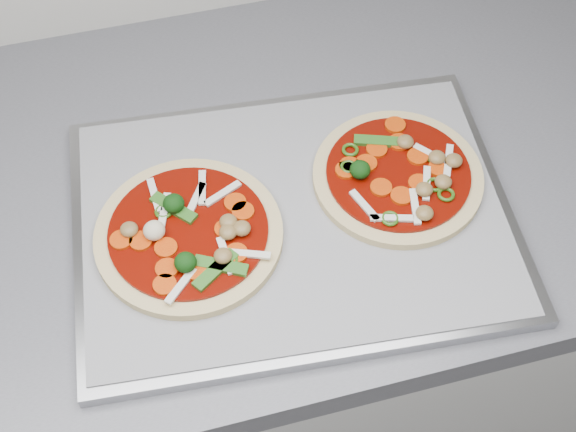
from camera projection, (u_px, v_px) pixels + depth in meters
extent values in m
cube|color=silver|center=(376.00, 319.00, 1.37)|extent=(3.60, 0.60, 0.86)
cube|color=slate|center=(408.00, 150.00, 1.01)|extent=(3.60, 0.60, 0.04)
cube|color=gray|center=(293.00, 219.00, 0.91)|extent=(0.52, 0.40, 0.02)
cube|color=gray|center=(293.00, 214.00, 0.90)|extent=(0.50, 0.38, 0.00)
cylinder|color=#D0B37F|center=(189.00, 235.00, 0.88)|extent=(0.26, 0.26, 0.01)
cylinder|color=#740600|center=(188.00, 231.00, 0.87)|extent=(0.22, 0.22, 0.00)
ellipsoid|color=beige|center=(154.00, 231.00, 0.86)|extent=(0.03, 0.03, 0.02)
ellipsoid|color=brown|center=(223.00, 256.00, 0.85)|extent=(0.02, 0.02, 0.01)
cube|color=#356F1B|center=(174.00, 208.00, 0.89)|extent=(0.05, 0.05, 0.00)
torus|color=#2B5412|center=(164.00, 211.00, 0.88)|extent=(0.03, 0.03, 0.00)
ellipsoid|color=brown|center=(228.00, 222.00, 0.87)|extent=(0.03, 0.03, 0.01)
ellipsoid|color=#103D10|center=(185.00, 262.00, 0.84)|extent=(0.02, 0.02, 0.02)
cylinder|color=#D7560B|center=(195.00, 270.00, 0.84)|extent=(0.03, 0.03, 0.00)
cylinder|color=#D7560B|center=(165.00, 285.00, 0.83)|extent=(0.03, 0.03, 0.00)
cube|color=white|center=(181.00, 286.00, 0.83)|extent=(0.04, 0.04, 0.00)
cube|color=white|center=(226.00, 256.00, 0.85)|extent=(0.01, 0.05, 0.00)
cylinder|color=#D7560B|center=(236.00, 253.00, 0.85)|extent=(0.03, 0.03, 0.00)
torus|color=#2B5412|center=(229.00, 260.00, 0.85)|extent=(0.02, 0.02, 0.00)
cube|color=white|center=(223.00, 194.00, 0.90)|extent=(0.05, 0.03, 0.00)
ellipsoid|color=brown|center=(129.00, 229.00, 0.87)|extent=(0.03, 0.03, 0.01)
cube|color=#356F1B|center=(216.00, 270.00, 0.84)|extent=(0.06, 0.04, 0.00)
cylinder|color=#D7560B|center=(121.00, 240.00, 0.86)|extent=(0.04, 0.04, 0.00)
cylinder|color=#D7560B|center=(235.00, 203.00, 0.89)|extent=(0.03, 0.03, 0.00)
cube|color=white|center=(164.00, 211.00, 0.88)|extent=(0.02, 0.05, 0.00)
cylinder|color=#D7560B|center=(166.00, 248.00, 0.86)|extent=(0.03, 0.03, 0.00)
ellipsoid|color=brown|center=(228.00, 232.00, 0.86)|extent=(0.03, 0.03, 0.01)
cube|color=white|center=(196.00, 199.00, 0.89)|extent=(0.03, 0.04, 0.00)
cylinder|color=#D7560B|center=(167.00, 269.00, 0.84)|extent=(0.03, 0.03, 0.00)
cube|color=white|center=(155.00, 195.00, 0.90)|extent=(0.01, 0.05, 0.00)
ellipsoid|color=brown|center=(242.00, 228.00, 0.87)|extent=(0.03, 0.03, 0.01)
cube|color=white|center=(202.00, 188.00, 0.90)|extent=(0.02, 0.05, 0.00)
cube|color=#356F1B|center=(221.00, 266.00, 0.84)|extent=(0.06, 0.04, 0.00)
cylinder|color=#D7560B|center=(226.00, 229.00, 0.87)|extent=(0.03, 0.03, 0.00)
cylinder|color=#D7560B|center=(141.00, 241.00, 0.86)|extent=(0.03, 0.03, 0.00)
ellipsoid|color=#103D10|center=(174.00, 203.00, 0.88)|extent=(0.03, 0.03, 0.02)
cube|color=white|center=(248.00, 254.00, 0.85)|extent=(0.05, 0.02, 0.00)
cylinder|color=#D7560B|center=(243.00, 211.00, 0.88)|extent=(0.03, 0.03, 0.00)
cylinder|color=#D0B37F|center=(398.00, 177.00, 0.93)|extent=(0.24, 0.24, 0.01)
cylinder|color=#740600|center=(398.00, 173.00, 0.92)|extent=(0.21, 0.21, 0.00)
torus|color=#2B5412|center=(435.00, 185.00, 0.91)|extent=(0.03, 0.03, 0.00)
cylinder|color=#D7560B|center=(366.00, 163.00, 0.93)|extent=(0.03, 0.03, 0.00)
cube|color=white|center=(364.00, 206.00, 0.89)|extent=(0.02, 0.05, 0.00)
ellipsoid|color=#103D10|center=(360.00, 170.00, 0.91)|extent=(0.03, 0.03, 0.02)
cylinder|color=#D7560B|center=(346.00, 170.00, 0.92)|extent=(0.03, 0.03, 0.00)
cylinder|color=#D7560B|center=(399.00, 142.00, 0.94)|extent=(0.03, 0.03, 0.00)
cylinder|color=#D7560B|center=(401.00, 196.00, 0.90)|extent=(0.03, 0.03, 0.00)
cylinder|color=#D7560B|center=(419.00, 183.00, 0.91)|extent=(0.03, 0.03, 0.00)
cylinder|color=#D7560B|center=(350.00, 166.00, 0.92)|extent=(0.03, 0.03, 0.00)
cube|color=white|center=(426.00, 183.00, 0.91)|extent=(0.03, 0.05, 0.00)
ellipsoid|color=brown|center=(405.00, 142.00, 0.94)|extent=(0.02, 0.02, 0.01)
cylinder|color=#D7560B|center=(395.00, 125.00, 0.96)|extent=(0.03, 0.03, 0.00)
torus|color=#2B5412|center=(446.00, 194.00, 0.90)|extent=(0.03, 0.03, 0.00)
cylinder|color=#D7560B|center=(418.00, 157.00, 0.93)|extent=(0.03, 0.03, 0.00)
ellipsoid|color=brown|center=(454.00, 161.00, 0.92)|extent=(0.03, 0.03, 0.01)
ellipsoid|color=brown|center=(443.00, 182.00, 0.90)|extent=(0.03, 0.03, 0.01)
torus|color=#2B5412|center=(390.00, 218.00, 0.88)|extent=(0.02, 0.02, 0.00)
torus|color=#2B5412|center=(350.00, 150.00, 0.94)|extent=(0.03, 0.03, 0.00)
cube|color=white|center=(392.00, 218.00, 0.88)|extent=(0.05, 0.02, 0.00)
cylinder|color=#D7560B|center=(377.00, 149.00, 0.94)|extent=(0.04, 0.04, 0.00)
cube|color=white|center=(448.00, 161.00, 0.93)|extent=(0.03, 0.05, 0.00)
cylinder|color=#D7560B|center=(439.00, 168.00, 0.92)|extent=(0.04, 0.04, 0.00)
cube|color=white|center=(432.00, 155.00, 0.93)|extent=(0.04, 0.04, 0.00)
torus|color=#2B5412|center=(348.00, 167.00, 0.92)|extent=(0.03, 0.03, 0.00)
torus|color=#2B5412|center=(436.00, 159.00, 0.93)|extent=(0.03, 0.03, 0.00)
ellipsoid|color=brown|center=(425.00, 213.00, 0.88)|extent=(0.03, 0.03, 0.01)
cylinder|color=#D7560B|center=(381.00, 188.00, 0.90)|extent=(0.03, 0.03, 0.00)
ellipsoid|color=brown|center=(424.00, 189.00, 0.90)|extent=(0.03, 0.03, 0.01)
ellipsoid|color=brown|center=(437.00, 157.00, 0.92)|extent=(0.03, 0.03, 0.01)
cube|color=#356F1B|center=(379.00, 141.00, 0.94)|extent=(0.06, 0.03, 0.00)
cube|color=white|center=(415.00, 207.00, 0.89)|extent=(0.02, 0.05, 0.00)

